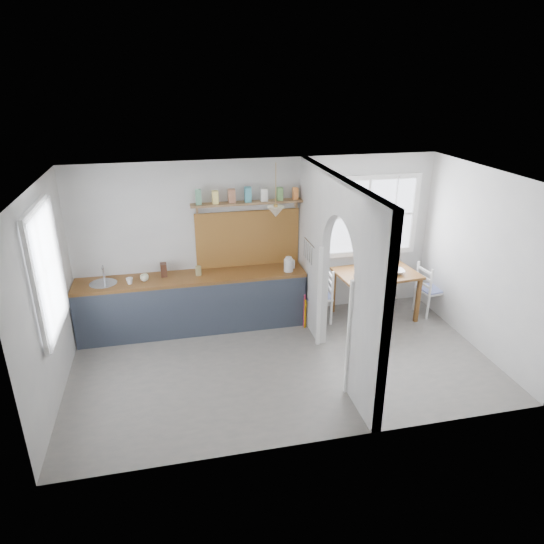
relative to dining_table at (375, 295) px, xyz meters
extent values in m
cube|color=gray|center=(-1.81, -1.06, -0.40)|extent=(5.80, 3.20, 0.01)
cube|color=#BAB9B9|center=(-1.81, -1.06, 2.20)|extent=(5.80, 3.20, 0.01)
cube|color=#BAB9B9|center=(-1.81, 0.54, 0.90)|extent=(5.80, 0.01, 2.60)
cube|color=#BAB9B9|center=(-1.81, -2.66, 0.90)|extent=(5.80, 0.01, 2.60)
cube|color=#BAB9B9|center=(-4.71, -1.06, 0.90)|extent=(0.01, 3.20, 2.60)
cube|color=#BAB9B9|center=(1.09, -1.06, 0.90)|extent=(0.01, 3.20, 2.60)
cube|color=#BAB9B9|center=(-1.11, -2.26, 0.90)|extent=(0.12, 0.80, 2.60)
cube|color=#BAB9B9|center=(-1.11, -0.06, 0.90)|extent=(0.12, 1.20, 2.60)
cube|color=#BAB9B9|center=(-1.11, -1.26, 1.68)|extent=(0.12, 1.20, 1.05)
cube|color=brown|center=(-2.94, 0.24, 0.48)|extent=(3.50, 0.60, 0.05)
cube|color=#3B4353|center=(-2.94, -0.05, 0.03)|extent=(3.50, 0.03, 0.85)
cube|color=#442316|center=(-2.94, 0.29, 0.03)|extent=(3.46, 0.45, 0.85)
cylinder|color=#AEB2BB|center=(-4.24, 0.24, 0.49)|extent=(0.40, 0.40, 0.02)
cube|color=olive|center=(-2.02, 0.51, 0.95)|extent=(1.65, 0.03, 0.90)
cube|color=#896345|center=(-2.02, 0.43, 1.55)|extent=(1.75, 0.20, 0.03)
cube|color=#508967|center=(-2.76, 0.43, 1.66)|extent=(0.09, 0.09, 0.18)
cube|color=#EBCA5C|center=(-2.51, 0.43, 1.66)|extent=(0.09, 0.09, 0.18)
cube|color=brown|center=(-2.26, 0.43, 1.66)|extent=(0.09, 0.09, 0.18)
cube|color=teal|center=(-2.02, 0.43, 1.66)|extent=(0.09, 0.09, 0.18)
cube|color=white|center=(-1.77, 0.43, 1.66)|extent=(0.09, 0.09, 0.18)
cube|color=#477434|center=(-1.52, 0.43, 1.66)|extent=(0.09, 0.09, 0.18)
cube|color=orange|center=(-1.27, 0.43, 1.66)|extent=(0.09, 0.09, 0.18)
cone|color=beige|center=(-1.66, 0.09, 1.48)|extent=(0.26, 0.26, 0.16)
cylinder|color=#AEB2BB|center=(-1.20, -0.16, 1.05)|extent=(0.02, 0.50, 0.02)
imported|color=silver|center=(-3.85, 0.14, 0.55)|extent=(0.13, 0.13, 0.09)
imported|color=white|center=(-3.64, 0.21, 0.55)|extent=(0.12, 0.12, 0.10)
cube|color=#442316|center=(-3.35, 0.33, 0.60)|extent=(0.10, 0.13, 0.20)
cylinder|color=#9A915C|center=(-2.84, 0.26, 0.57)|extent=(0.11, 0.11, 0.14)
cube|color=#C22B57|center=(-1.23, -0.10, -0.12)|extent=(0.02, 0.03, 0.57)
cube|color=#C88004|center=(-1.23, -0.14, -0.15)|extent=(0.02, 0.03, 0.49)
imported|color=silver|center=(0.28, -0.11, 0.43)|extent=(0.30, 0.30, 0.07)
imported|color=#486F48|center=(-0.08, -0.13, 0.45)|extent=(0.14, 0.14, 0.10)
cylinder|color=black|center=(-0.34, -0.09, 0.41)|extent=(0.21, 0.21, 0.01)
imported|color=#482B4E|center=(0.13, 0.14, 0.50)|extent=(0.25, 0.25, 0.21)
camera|label=1|loc=(-3.21, -6.70, 3.38)|focal=32.00mm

